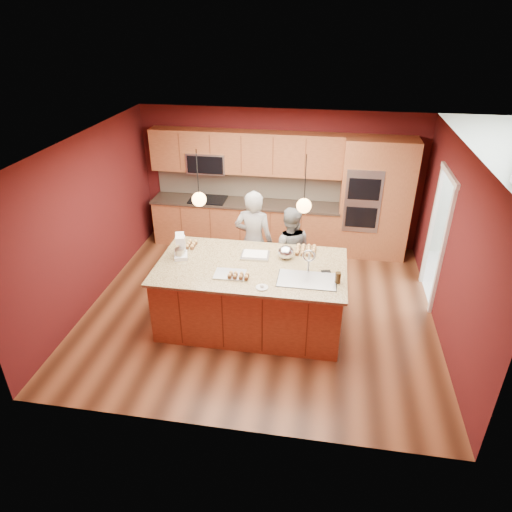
% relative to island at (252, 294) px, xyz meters
% --- Properties ---
extents(floor, '(5.50, 5.50, 0.00)m').
position_rel_island_xyz_m(floor, '(0.06, 0.42, -0.52)').
color(floor, '#432313').
rests_on(floor, ground).
extents(ceiling, '(5.50, 5.50, 0.00)m').
position_rel_island_xyz_m(ceiling, '(0.06, 0.42, 2.18)').
color(ceiling, white).
rests_on(ceiling, ground).
extents(wall_back, '(5.50, 0.00, 5.50)m').
position_rel_island_xyz_m(wall_back, '(0.06, 2.92, 0.83)').
color(wall_back, '#4D1314').
rests_on(wall_back, ground).
extents(wall_front, '(5.50, 0.00, 5.50)m').
position_rel_island_xyz_m(wall_front, '(0.06, -2.08, 0.83)').
color(wall_front, '#4D1314').
rests_on(wall_front, ground).
extents(wall_left, '(0.00, 5.00, 5.00)m').
position_rel_island_xyz_m(wall_left, '(-2.69, 0.42, 0.83)').
color(wall_left, '#4D1314').
rests_on(wall_left, ground).
extents(wall_right, '(0.00, 5.00, 5.00)m').
position_rel_island_xyz_m(wall_right, '(2.81, 0.42, 0.83)').
color(wall_right, '#4D1314').
rests_on(wall_right, ground).
extents(cabinet_run, '(3.74, 0.64, 2.30)m').
position_rel_island_xyz_m(cabinet_run, '(-0.62, 2.67, 0.47)').
color(cabinet_run, brown).
rests_on(cabinet_run, floor).
extents(oven_column, '(1.30, 0.62, 2.30)m').
position_rel_island_xyz_m(oven_column, '(1.90, 2.62, 0.63)').
color(oven_column, brown).
rests_on(oven_column, floor).
extents(doorway_trim, '(0.08, 1.11, 2.20)m').
position_rel_island_xyz_m(doorway_trim, '(2.79, 1.22, 0.53)').
color(doorway_trim, white).
rests_on(doorway_trim, wall_right).
extents(pendant_left, '(0.20, 0.20, 0.80)m').
position_rel_island_xyz_m(pendant_left, '(-0.74, 0.00, 1.49)').
color(pendant_left, black).
rests_on(pendant_left, ceiling).
extents(pendant_right, '(0.20, 0.20, 0.80)m').
position_rel_island_xyz_m(pendant_right, '(0.71, 0.00, 1.49)').
color(pendant_right, black).
rests_on(pendant_right, ceiling).
extents(island, '(2.76, 1.54, 1.40)m').
position_rel_island_xyz_m(island, '(0.00, 0.00, 0.00)').
color(island, brown).
rests_on(island, floor).
extents(person_left, '(0.68, 0.48, 1.78)m').
position_rel_island_xyz_m(person_left, '(-0.15, 1.03, 0.37)').
color(person_left, black).
rests_on(person_left, floor).
extents(person_right, '(0.78, 0.62, 1.54)m').
position_rel_island_xyz_m(person_right, '(0.45, 1.03, 0.25)').
color(person_right, slate).
rests_on(person_right, floor).
extents(stand_mixer, '(0.26, 0.30, 0.36)m').
position_rel_island_xyz_m(stand_mixer, '(-1.10, 0.09, 0.65)').
color(stand_mixer, white).
rests_on(stand_mixer, island).
extents(sheet_cake, '(0.43, 0.33, 0.05)m').
position_rel_island_xyz_m(sheet_cake, '(0.00, 0.29, 0.52)').
color(sheet_cake, '#BBBEC2').
rests_on(sheet_cake, island).
extents(cooling_rack, '(0.44, 0.32, 0.02)m').
position_rel_island_xyz_m(cooling_rack, '(-0.26, -0.31, 0.51)').
color(cooling_rack, '#AEB1B6').
rests_on(cooling_rack, island).
extents(mixing_bowl, '(0.24, 0.24, 0.21)m').
position_rel_island_xyz_m(mixing_bowl, '(0.46, 0.31, 0.60)').
color(mixing_bowl, silver).
rests_on(mixing_bowl, island).
extents(plate, '(0.17, 0.17, 0.01)m').
position_rel_island_xyz_m(plate, '(0.23, -0.57, 0.51)').
color(plate, silver).
rests_on(plate, island).
extents(tumbler, '(0.08, 0.08, 0.16)m').
position_rel_island_xyz_m(tumbler, '(1.23, -0.27, 0.58)').
color(tumbler, '#342512').
rests_on(tumbler, island).
extents(phone, '(0.15, 0.10, 0.01)m').
position_rel_island_xyz_m(phone, '(1.07, -0.00, 0.50)').
color(phone, black).
rests_on(phone, island).
extents(cupcakes_left, '(0.17, 0.26, 0.08)m').
position_rel_island_xyz_m(cupcakes_left, '(-1.05, 0.44, 0.54)').
color(cupcakes_left, tan).
rests_on(cupcakes_left, island).
extents(cupcakes_rack, '(0.31, 0.15, 0.07)m').
position_rel_island_xyz_m(cupcakes_rack, '(-0.13, -0.39, 0.55)').
color(cupcakes_rack, tan).
rests_on(cupcakes_rack, island).
extents(cupcakes_right, '(0.33, 0.33, 0.07)m').
position_rel_island_xyz_m(cupcakes_right, '(0.75, 0.55, 0.53)').
color(cupcakes_right, tan).
rests_on(cupcakes_right, island).
extents(dryer, '(0.85, 0.86, 1.08)m').
position_rel_island_xyz_m(dryer, '(4.23, 1.93, 0.02)').
color(dryer, white).
rests_on(dryer, floor).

